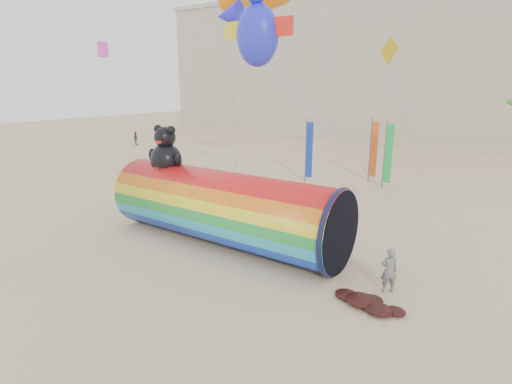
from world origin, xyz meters
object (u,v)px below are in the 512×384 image
Objects in this scene: windsock_assembly at (224,206)px; fabric_bundle at (367,302)px; kite_handler at (389,270)px; hotel_building at (355,68)px.

windsock_assembly is 8.53m from fabric_bundle.
windsock_assembly is 8.48m from kite_handler.
fabric_bundle is at bearing -67.58° from hotel_building.
windsock_assembly reaches higher than fabric_bundle.
fabric_bundle is at bearing -13.01° from windsock_assembly.
hotel_building reaches higher than kite_handler.
windsock_assembly reaches higher than kite_handler.
hotel_building is at bearing -104.55° from kite_handler.
hotel_building is 4.82× the size of windsock_assembly.
windsock_assembly is (11.66, -46.08, -8.39)m from hotel_building.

